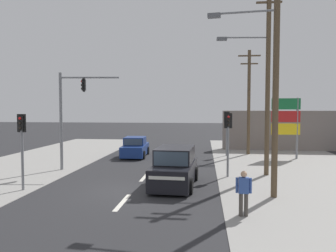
% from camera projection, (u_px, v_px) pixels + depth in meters
% --- Properties ---
extents(ground_plane, '(140.00, 140.00, 0.00)m').
position_uv_depth(ground_plane, '(133.00, 190.00, 15.28)').
color(ground_plane, '#28282B').
extents(lane_dash_near, '(0.20, 2.40, 0.01)m').
position_uv_depth(lane_dash_near, '(122.00, 202.00, 13.29)').
color(lane_dash_near, silver).
rests_on(lane_dash_near, ground).
extents(lane_dash_mid, '(0.20, 2.40, 0.01)m').
position_uv_depth(lane_dash_mid, '(145.00, 177.00, 18.26)').
color(lane_dash_mid, silver).
rests_on(lane_dash_mid, ground).
extents(lane_dash_far, '(0.20, 2.40, 0.01)m').
position_uv_depth(lane_dash_far, '(158.00, 162.00, 23.22)').
color(lane_dash_far, silver).
rests_on(lane_dash_far, ground).
extents(kerb_right_verge, '(10.00, 44.00, 0.02)m').
position_uv_depth(kerb_right_verge, '(319.00, 185.00, 16.27)').
color(kerb_right_verge, gray).
rests_on(kerb_right_verge, ground).
extents(kerb_left_verge, '(8.00, 40.00, 0.02)m').
position_uv_depth(kerb_left_verge, '(12.00, 170.00, 20.19)').
color(kerb_left_verge, gray).
rests_on(kerb_left_verge, ground).
extents(utility_pole_foreground_right, '(3.78, 0.60, 10.98)m').
position_uv_depth(utility_pole_foreground_right, '(273.00, 60.00, 13.72)').
color(utility_pole_foreground_right, brown).
rests_on(utility_pole_foreground_right, ground).
extents(utility_pole_midground_right, '(3.78, 0.51, 10.80)m').
position_uv_depth(utility_pole_midground_right, '(266.00, 74.00, 18.36)').
color(utility_pole_midground_right, brown).
rests_on(utility_pole_midground_right, ground).
extents(utility_pole_background_right, '(1.80, 0.26, 8.56)m').
position_uv_depth(utility_pole_background_right, '(249.00, 100.00, 26.90)').
color(utility_pole_background_right, brown).
rests_on(utility_pole_background_right, ground).
extents(traffic_signal_mast, '(3.68, 0.50, 6.00)m').
position_uv_depth(traffic_signal_mast, '(70.00, 108.00, 20.10)').
color(traffic_signal_mast, slate).
rests_on(traffic_signal_mast, ground).
extents(pedestal_signal_right_kerb, '(0.44, 0.30, 3.56)m').
position_uv_depth(pedestal_signal_right_kerb, '(228.00, 134.00, 18.08)').
color(pedestal_signal_right_kerb, slate).
rests_on(pedestal_signal_right_kerb, ground).
extents(pedestal_signal_left_kerb, '(0.44, 0.29, 3.56)m').
position_uv_depth(pedestal_signal_left_kerb, '(22.00, 139.00, 15.10)').
color(pedestal_signal_left_kerb, slate).
rests_on(pedestal_signal_left_kerb, ground).
extents(pedestal_signal_far_median, '(0.44, 0.29, 3.56)m').
position_uv_depth(pedestal_signal_far_median, '(227.00, 126.00, 26.11)').
color(pedestal_signal_far_median, slate).
rests_on(pedestal_signal_far_median, ground).
extents(shopping_plaza_sign, '(2.10, 0.16, 4.60)m').
position_uv_depth(shopping_plaza_sign, '(286.00, 119.00, 24.69)').
color(shopping_plaza_sign, slate).
rests_on(shopping_plaza_sign, ground).
extents(shopfront_wall_far, '(12.00, 1.00, 3.60)m').
position_uv_depth(shopfront_wall_far, '(289.00, 130.00, 29.84)').
color(shopfront_wall_far, gray).
rests_on(shopfront_wall_far, ground).
extents(suv_kerbside_parked, '(2.27, 4.63, 1.90)m').
position_uv_depth(suv_kerbside_parked, '(175.00, 168.00, 16.15)').
color(suv_kerbside_parked, black).
rests_on(suv_kerbside_parked, ground).
extents(sedan_receding_far, '(2.05, 4.31, 1.56)m').
position_uv_depth(sedan_receding_far, '(135.00, 148.00, 25.90)').
color(sedan_receding_far, navy).
rests_on(sedan_receding_far, ground).
extents(pedestrian_at_kerb, '(0.56, 0.24, 1.63)m').
position_uv_depth(pedestrian_at_kerb, '(244.00, 191.00, 11.49)').
color(pedestrian_at_kerb, '#47423D').
rests_on(pedestrian_at_kerb, ground).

